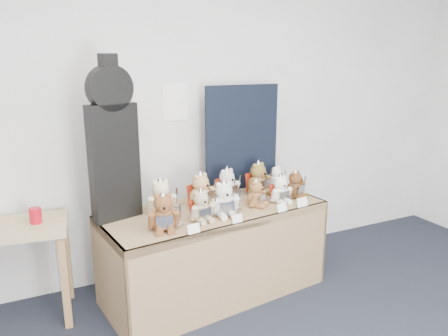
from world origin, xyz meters
name	(u,v)px	position (x,y,z in m)	size (l,w,h in m)	color
room_shell	(175,102)	(0.11, 2.49, 1.45)	(6.00, 6.00, 6.00)	silver
display_table	(219,230)	(0.22, 1.90, 0.55)	(1.74, 0.90, 0.70)	#916C49
side_table	(2,244)	(-1.24, 2.23, 0.58)	(0.91, 0.59, 0.71)	tan
guitar_case	(113,141)	(-0.49, 2.08, 1.25)	(0.36, 0.19, 1.13)	black
navy_board	(242,138)	(0.63, 2.33, 1.14)	(0.66, 0.02, 0.88)	black
red_cup	(35,215)	(-1.01, 2.20, 0.76)	(0.08, 0.08, 0.11)	red
teddy_front_far_left	(164,214)	(-0.26, 1.73, 0.81)	(0.23, 0.21, 0.29)	brown
teddy_front_left	(201,207)	(0.02, 1.78, 0.80)	(0.21, 0.18, 0.25)	tan
teddy_front_centre	(224,200)	(0.21, 1.80, 0.81)	(0.23, 0.20, 0.29)	silver
teddy_front_right	(257,194)	(0.52, 1.87, 0.79)	(0.19, 0.19, 0.24)	#8E5D35
teddy_front_far_right	(280,190)	(0.73, 1.87, 0.79)	(0.20, 0.17, 0.24)	white
teddy_front_end	(296,185)	(0.91, 1.92, 0.79)	(0.21, 0.20, 0.25)	brown
teddy_back_left	(161,198)	(-0.18, 2.04, 0.81)	(0.24, 0.19, 0.29)	beige
teddy_back_centre_left	(201,192)	(0.13, 2.04, 0.81)	(0.25, 0.24, 0.30)	tan
teddy_back_centre_right	(227,185)	(0.39, 2.13, 0.81)	(0.24, 0.21, 0.28)	beige
teddy_back_right	(258,180)	(0.68, 2.14, 0.82)	(0.25, 0.23, 0.30)	brown
teddy_back_end	(277,178)	(0.89, 2.19, 0.79)	(0.19, 0.18, 0.23)	white
teddy_back_far_left	(163,203)	(-0.17, 2.03, 0.78)	(0.17, 0.15, 0.21)	#A4754C
entry_card_a	(194,229)	(-0.11, 1.59, 0.73)	(0.09, 0.00, 0.06)	white
entry_card_b	(237,219)	(0.23, 1.63, 0.73)	(0.08, 0.00, 0.06)	white
entry_card_c	(282,208)	(0.62, 1.68, 0.73)	(0.08, 0.00, 0.06)	white
entry_card_d	(302,202)	(0.82, 1.71, 0.73)	(0.10, 0.00, 0.07)	white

